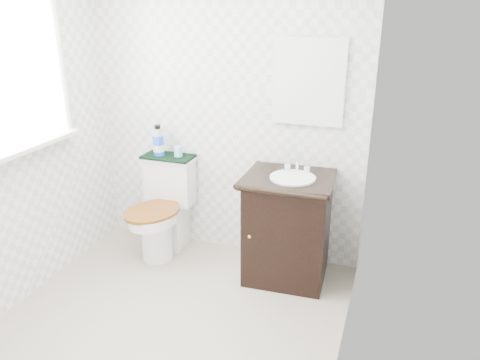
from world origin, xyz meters
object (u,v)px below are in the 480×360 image
Objects in this scene: cup at (178,151)px; trash_bin at (256,255)px; toilet at (164,212)px; vanity at (288,226)px; mouthwash_bottle at (158,141)px.

trash_bin is at bearing -16.82° from cup.
cup is (0.09, 0.13, 0.50)m from toilet.
vanity is at bearing -3.48° from toilet.
trash_bin is (-0.23, -0.03, -0.28)m from vanity.
trash_bin is 1.19× the size of mouthwash_bottle.
vanity is at bearing -11.41° from cup.
cup is at bearing 7.08° from mouthwash_bottle.
vanity reaches higher than cup.
vanity is 10.88× the size of cup.
toilet is at bearing -123.34° from cup.
trash_bin is (0.83, -0.09, -0.19)m from toilet.
vanity reaches higher than trash_bin.
cup is at bearing 56.66° from toilet.
vanity is at bearing -8.81° from mouthwash_bottle.
toilet is 9.32× the size of cup.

